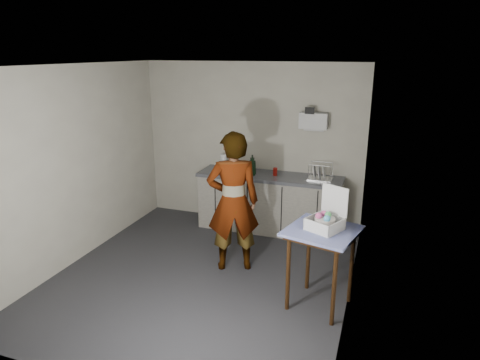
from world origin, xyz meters
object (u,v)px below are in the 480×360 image
(dark_bottle, at_px, (252,165))
(bakery_box, at_px, (326,220))
(standing_man, at_px, (233,202))
(soap_bottle, at_px, (252,165))
(dish_rack, at_px, (320,176))
(paper_towel, at_px, (224,164))
(kitchen_counter, at_px, (269,204))
(soda_can, at_px, (275,172))
(side_table, at_px, (322,240))

(dark_bottle, xyz_separation_m, bakery_box, (1.44, -1.94, 0.00))
(standing_man, distance_m, soap_bottle, 1.28)
(dish_rack, bearing_deg, soap_bottle, -173.47)
(dark_bottle, relative_size, dish_rack, 0.64)
(paper_towel, distance_m, bakery_box, 2.58)
(kitchen_counter, height_order, soap_bottle, soap_bottle)
(kitchen_counter, bearing_deg, paper_towel, -175.07)
(soda_can, bearing_deg, dark_bottle, 167.45)
(kitchen_counter, bearing_deg, standing_man, -94.70)
(dish_rack, bearing_deg, soda_can, -178.29)
(dark_bottle, relative_size, paper_towel, 0.80)
(side_table, xyz_separation_m, dark_bottle, (-1.41, 1.97, 0.22))
(dish_rack, bearing_deg, standing_man, -122.59)
(kitchen_counter, xyz_separation_m, side_table, (1.10, -1.88, 0.38))
(kitchen_counter, distance_m, soda_can, 0.55)
(paper_towel, bearing_deg, dish_rack, 3.18)
(paper_towel, bearing_deg, soda_can, 4.39)
(standing_man, xyz_separation_m, paper_towel, (-0.63, 1.29, 0.13))
(paper_towel, distance_m, dish_rack, 1.51)
(standing_man, relative_size, soap_bottle, 5.80)
(kitchen_counter, distance_m, paper_towel, 0.96)
(soda_can, bearing_deg, standing_man, -98.24)
(standing_man, bearing_deg, dish_rack, -146.34)
(kitchen_counter, bearing_deg, bakery_box, -58.81)
(bakery_box, bearing_deg, soda_can, 145.43)
(side_table, distance_m, standing_man, 1.32)
(side_table, distance_m, bakery_box, 0.22)
(side_table, distance_m, paper_towel, 2.59)
(dish_rack, height_order, bakery_box, bakery_box)
(standing_man, bearing_deg, side_table, 132.85)
(paper_towel, relative_size, dish_rack, 0.80)
(kitchen_counter, relative_size, dark_bottle, 9.88)
(soap_bottle, distance_m, dish_rack, 1.03)
(kitchen_counter, height_order, bakery_box, bakery_box)
(side_table, bearing_deg, bakery_box, 60.63)
(standing_man, bearing_deg, kitchen_counter, -118.45)
(bakery_box, bearing_deg, dish_rack, 126.92)
(side_table, distance_m, soda_can, 2.14)
(kitchen_counter, relative_size, soap_bottle, 7.11)
(paper_towel, bearing_deg, kitchen_counter, 4.93)
(standing_man, bearing_deg, soda_can, -121.99)
(soda_can, relative_size, dish_rack, 0.34)
(soda_can, xyz_separation_m, bakery_box, (1.04, -1.85, 0.05))
(kitchen_counter, bearing_deg, dark_bottle, 164.26)
(dish_rack, bearing_deg, kitchen_counter, -178.51)
(bakery_box, bearing_deg, soap_bottle, 154.26)
(kitchen_counter, xyz_separation_m, bakery_box, (1.12, -1.86, 0.60))
(side_table, height_order, paper_towel, paper_towel)
(soap_bottle, height_order, dish_rack, soap_bottle)
(kitchen_counter, height_order, standing_man, standing_man)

